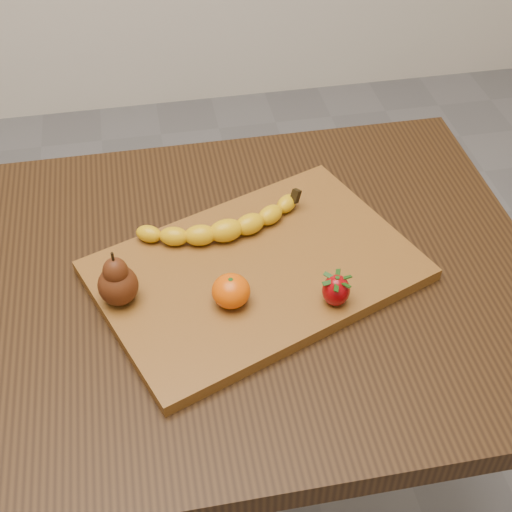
{
  "coord_description": "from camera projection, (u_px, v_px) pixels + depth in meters",
  "views": [
    {
      "loc": [
        -0.06,
        -0.73,
        1.51
      ],
      "look_at": [
        0.07,
        -0.0,
        0.8
      ],
      "focal_mm": 50.0,
      "sensor_mm": 36.0,
      "label": 1
    }
  ],
  "objects": [
    {
      "name": "pear",
      "position": [
        117.0,
        277.0,
        0.96
      ],
      "size": [
        0.06,
        0.06,
        0.09
      ],
      "primitive_type": null,
      "rotation": [
        0.0,
        0.0,
        0.14
      ],
      "color": "#4B200C",
      "rests_on": "cutting_board"
    },
    {
      "name": "table",
      "position": [
        210.0,
        324.0,
        1.11
      ],
      "size": [
        1.0,
        0.7,
        0.76
      ],
      "color": "black",
      "rests_on": "ground"
    },
    {
      "name": "cutting_board",
      "position": [
        256.0,
        271.0,
        1.04
      ],
      "size": [
        0.53,
        0.44,
        0.02
      ],
      "primitive_type": "cube",
      "rotation": [
        0.0,
        0.0,
        0.37
      ],
      "color": "brown",
      "rests_on": "table"
    },
    {
      "name": "banana",
      "position": [
        226.0,
        231.0,
        1.07
      ],
      "size": [
        0.23,
        0.09,
        0.03
      ],
      "primitive_type": null,
      "rotation": [
        0.0,
        0.0,
        0.14
      ],
      "color": "#DFAD0A",
      "rests_on": "cutting_board"
    },
    {
      "name": "strawberry",
      "position": [
        336.0,
        289.0,
        0.97
      ],
      "size": [
        0.04,
        0.04,
        0.05
      ],
      "primitive_type": null,
      "rotation": [
        0.0,
        0.0,
        0.18
      ],
      "color": "#900308",
      "rests_on": "cutting_board"
    },
    {
      "name": "mandarin",
      "position": [
        231.0,
        291.0,
        0.97
      ],
      "size": [
        0.07,
        0.07,
        0.05
      ],
      "primitive_type": "ellipsoid",
      "rotation": [
        0.0,
        0.0,
        0.31
      ],
      "color": "#D74D02",
      "rests_on": "cutting_board"
    }
  ]
}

